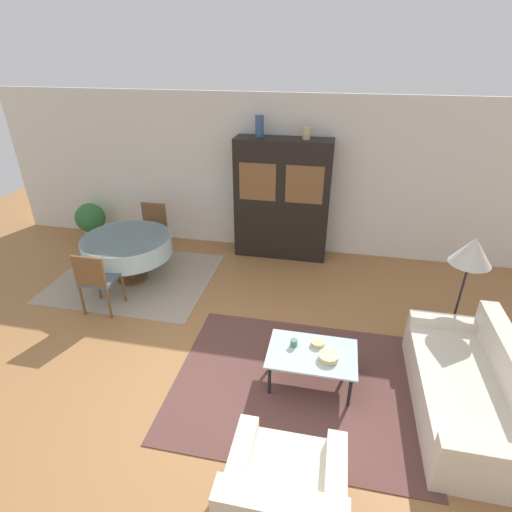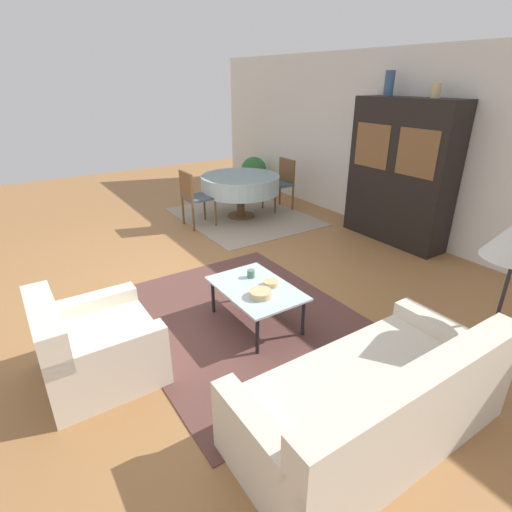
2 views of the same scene
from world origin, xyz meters
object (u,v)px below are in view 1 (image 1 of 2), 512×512
display_cabinet (282,200)px  floor_lamp (472,254)px  coffee_table (312,356)px  couch (471,392)px  vase_tall (259,126)px  dining_chair_far (152,226)px  bowl (328,357)px  bowl_small (318,343)px  dining_chair_near (96,278)px  armchair (284,498)px  vase_short (307,133)px  dining_table (127,246)px  potted_plant (91,220)px  cup (294,343)px

display_cabinet → floor_lamp: size_ratio=1.45×
coffee_table → couch: bearing=-3.8°
vase_tall → dining_chair_far: bearing=-165.2°
bowl → vase_tall: 3.81m
bowl_small → vase_tall: 3.61m
bowl_small → dining_chair_near: bearing=168.6°
armchair → vase_short: 4.93m
couch → dining_table: couch is taller
floor_lamp → bowl: (-1.52, -1.20, -0.77)m
dining_table → potted_plant: size_ratio=1.85×
bowl_small → couch: bearing=-9.1°
armchair → vase_short: vase_short is taller
dining_table → potted_plant: (-1.41, 1.20, -0.17)m
display_cabinet → vase_tall: 1.26m
bowl_small → dining_table: bearing=153.6°
floor_lamp → coffee_table: bearing=-146.1°
display_cabinet → dining_table: 2.63m
armchair → cup: bearing=94.4°
display_cabinet → bowl: bearing=-72.7°
bowl_small → vase_short: bearing=99.6°
floor_lamp → vase_short: bearing=138.5°
vase_tall → display_cabinet: bearing=-0.1°
couch → bowl_small: size_ratio=12.91×
armchair → bowl: bearing=80.0°
dining_chair_near → bowl_small: dining_chair_near is taller
potted_plant → armchair: bearing=-45.5°
bowl → bowl_small: bearing=121.1°
display_cabinet → vase_short: 1.17m
floor_lamp → potted_plant: floor_lamp is taller
armchair → dining_chair_near: bearing=141.8°
couch → armchair: 2.21m
dining_chair_near → vase_short: vase_short is taller
coffee_table → floor_lamp: (1.69, 1.14, 0.84)m
bowl → potted_plant: (-4.58, 2.92, -0.02)m
couch → potted_plant: couch is taller
cup → dining_chair_far: bearing=138.4°
couch → coffee_table: (-1.60, 0.11, 0.09)m
coffee_table → bowl: 0.20m
cup → potted_plant: size_ratio=0.11×
vase_tall → couch: bearing=-48.4°
coffee_table → vase_short: 3.53m
dining_chair_far → armchair: bearing=125.5°
vase_tall → dining_chair_near: bearing=-128.5°
dining_chair_near → vase_short: (2.55, 2.27, 1.60)m
coffee_table → display_cabinet: 3.19m
bowl_small → potted_plant: 5.21m
vase_short → bowl: bearing=-78.8°
coffee_table → dining_chair_near: size_ratio=1.04×
dining_chair_near → vase_short: 3.77m
dining_chair_far → vase_tall: size_ratio=2.74×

